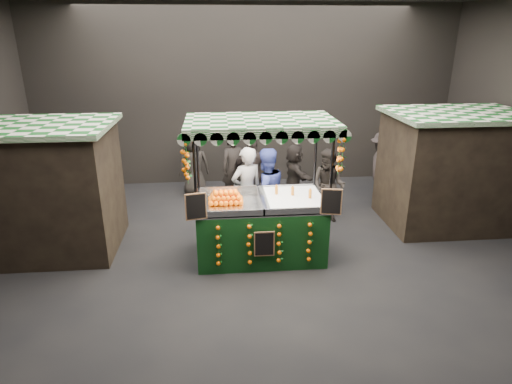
{
  "coord_description": "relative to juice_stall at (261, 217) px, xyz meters",
  "views": [
    {
      "loc": [
        -0.91,
        -7.42,
        4.22
      ],
      "look_at": [
        -0.14,
        0.73,
        1.19
      ],
      "focal_mm": 30.37,
      "sensor_mm": 36.0,
      "label": 1
    }
  ],
  "objects": [
    {
      "name": "shopper_1",
      "position": [
        1.75,
        1.65,
        0.01
      ],
      "size": [
        1.06,
        1.03,
        1.72
      ],
      "rotation": [
        0.0,
        0.0,
        -0.65
      ],
      "color": "black",
      "rests_on": "ground"
    },
    {
      "name": "ground",
      "position": [
        0.08,
        -0.24,
        -0.85
      ],
      "size": [
        12.0,
        12.0,
        0.0
      ],
      "primitive_type": "plane",
      "color": "black",
      "rests_on": "ground"
    },
    {
      "name": "vendor_blue",
      "position": [
        0.2,
        1.04,
        0.12
      ],
      "size": [
        1.15,
        1.03,
        1.95
      ],
      "rotation": [
        0.0,
        0.0,
        3.52
      ],
      "color": "navy",
      "rests_on": "ground"
    },
    {
      "name": "shopper_5",
      "position": [
        1.16,
        2.81,
        -0.06
      ],
      "size": [
        0.71,
        1.52,
        1.58
      ],
      "rotation": [
        0.0,
        0.0,
        1.74
      ],
      "color": "black",
      "rests_on": "ground"
    },
    {
      "name": "shopper_3",
      "position": [
        3.46,
        2.79,
        0.08
      ],
      "size": [
        1.2,
        1.38,
        1.86
      ],
      "rotation": [
        0.0,
        0.0,
        1.04
      ],
      "color": "#2C2423",
      "rests_on": "ground"
    },
    {
      "name": "vendor_grey",
      "position": [
        -0.2,
        1.13,
        0.13
      ],
      "size": [
        0.84,
        0.71,
        1.97
      ],
      "rotation": [
        0.0,
        0.0,
        3.53
      ],
      "color": "gray",
      "rests_on": "ground"
    },
    {
      "name": "shopper_2",
      "position": [
        0.06,
        2.44,
        0.09
      ],
      "size": [
        1.19,
        0.78,
        1.88
      ],
      "rotation": [
        0.0,
        0.0,
        2.83
      ],
      "color": "#2B2423",
      "rests_on": "ground"
    },
    {
      "name": "market_hall",
      "position": [
        0.08,
        -0.24,
        2.53
      ],
      "size": [
        12.1,
        10.1,
        5.05
      ],
      "color": "black",
      "rests_on": "ground"
    },
    {
      "name": "neighbour_stall_right",
      "position": [
        4.48,
        1.26,
        0.46
      ],
      "size": [
        3.0,
        2.2,
        2.6
      ],
      "color": "black",
      "rests_on": "ground"
    },
    {
      "name": "shopper_4",
      "position": [
        -1.44,
        3.68,
        -0.01
      ],
      "size": [
        0.91,
        0.69,
        1.68
      ],
      "rotation": [
        0.0,
        0.0,
        3.34
      ],
      "color": "#2A2522",
      "rests_on": "ground"
    },
    {
      "name": "shopper_0",
      "position": [
        -0.38,
        3.05,
        0.06
      ],
      "size": [
        0.74,
        0.57,
        1.82
      ],
      "rotation": [
        0.0,
        0.0,
        0.22
      ],
      "color": "black",
      "rests_on": "ground"
    },
    {
      "name": "neighbour_stall_left",
      "position": [
        -4.32,
        0.76,
        0.46
      ],
      "size": [
        3.0,
        2.2,
        2.6
      ],
      "color": "black",
      "rests_on": "ground"
    },
    {
      "name": "juice_stall",
      "position": [
        0.0,
        0.0,
        0.0
      ],
      "size": [
        2.84,
        1.67,
        2.75
      ],
      "color": "black",
      "rests_on": "ground"
    }
  ]
}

